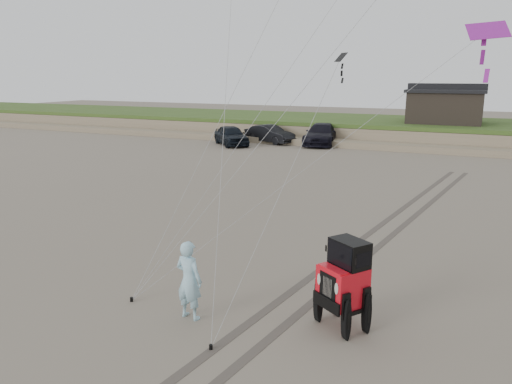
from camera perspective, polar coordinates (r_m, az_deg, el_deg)
ground at (r=12.34m, az=-3.96°, el=-15.05°), size 160.00×160.00×0.00m
dune_ridge at (r=47.56m, az=18.25°, el=6.59°), size 160.00×14.25×1.73m
cabin at (r=46.69m, az=20.86°, el=9.26°), size 6.40×5.40×3.35m
truck_a at (r=42.34m, az=-2.85°, el=6.49°), size 4.80×4.80×1.65m
truck_b at (r=43.59m, az=1.57°, el=6.63°), size 4.99×3.06×1.55m
truck_c at (r=42.96m, az=7.51°, el=6.57°), size 3.26×6.34×1.76m
jeep at (r=12.07m, az=9.85°, el=-11.36°), size 4.23×4.93×1.72m
man at (r=12.38m, az=-7.66°, el=-9.94°), size 0.77×0.56×1.99m
stake_main at (r=13.86m, az=-14.04°, el=-11.82°), size 0.08×0.08×0.12m
stake_aux at (r=11.42m, az=-5.19°, el=-17.24°), size 0.08×0.08×0.12m
tire_tracks at (r=18.74m, az=13.41°, el=-5.25°), size 5.22×29.74×0.01m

